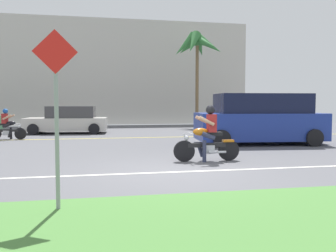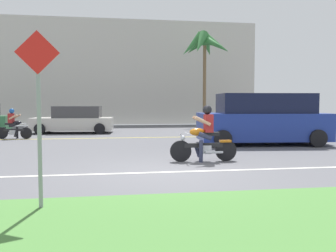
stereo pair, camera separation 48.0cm
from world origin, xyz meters
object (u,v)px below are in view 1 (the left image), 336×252
at_px(motorcyclist, 207,138).
at_px(palm_tree_0, 197,47).
at_px(parked_car_1, 68,121).
at_px(suv_nearby, 260,120).
at_px(street_sign, 56,103).
at_px(motorcyclist_distant, 7,126).

bearing_deg(motorcyclist, palm_tree_0, 75.49).
distance_m(parked_car_1, palm_tree_0, 10.19).
bearing_deg(suv_nearby, street_sign, -131.48).
xyz_separation_m(palm_tree_0, street_sign, (-7.16, -18.19, -3.78)).
xyz_separation_m(motorcyclist, parked_car_1, (-4.49, 10.23, 0.03)).
distance_m(motorcyclist, street_sign, 5.42).
relative_size(suv_nearby, parked_car_1, 1.19).
relative_size(suv_nearby, motorcyclist_distant, 3.20).
xyz_separation_m(motorcyclist, street_sign, (-3.50, -4.03, 0.94)).
bearing_deg(street_sign, palm_tree_0, 68.50).
xyz_separation_m(palm_tree_0, motorcyclist_distant, (-10.50, -6.77, -4.80)).
bearing_deg(street_sign, motorcyclist, 49.04).
bearing_deg(suv_nearby, motorcyclist_distant, 159.60).
height_order(suv_nearby, parked_car_1, suv_nearby).
relative_size(palm_tree_0, street_sign, 2.44).
distance_m(motorcyclist_distant, street_sign, 11.94).
height_order(parked_car_1, palm_tree_0, palm_tree_0).
bearing_deg(motorcyclist_distant, street_sign, -73.71).
distance_m(parked_car_1, motorcyclist_distant, 3.69).
bearing_deg(palm_tree_0, parked_car_1, -154.30).
relative_size(motorcyclist, motorcyclist_distant, 1.14).
xyz_separation_m(motorcyclist_distant, street_sign, (3.34, -11.42, 1.02)).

